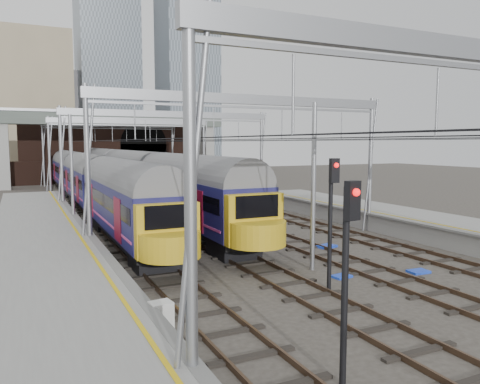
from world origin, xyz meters
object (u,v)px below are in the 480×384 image
train_second (88,180)px  relay_cabinet (161,323)px  signal_near_left (347,258)px  signal_near_centre (332,207)px  train_main (116,171)px

train_second → relay_cabinet: (-1.80, -27.40, -1.77)m
train_second → signal_near_left: bearing=-87.8°
signal_near_left → signal_near_centre: (3.86, 5.78, 0.13)m
train_main → train_second: size_ratio=1.41×
signal_near_centre → train_second: bearing=104.0°
train_second → signal_near_left: size_ratio=9.78×
signal_near_centre → relay_cabinet: 7.53m
signal_near_left → signal_near_centre: signal_near_centre is taller
train_main → signal_near_left: size_ratio=13.77×
signal_near_left → relay_cabinet: size_ratio=3.97×
train_main → train_second: (-4.00, -9.62, -0.09)m
train_second → relay_cabinet: train_second is taller
signal_near_left → signal_near_centre: size_ratio=0.95×
signal_near_left → relay_cabinet: bearing=119.6°
train_second → signal_near_centre: signal_near_centre is taller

